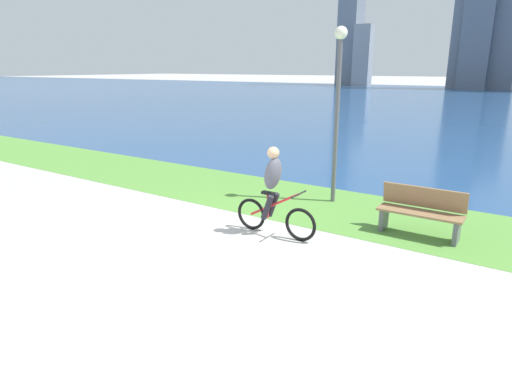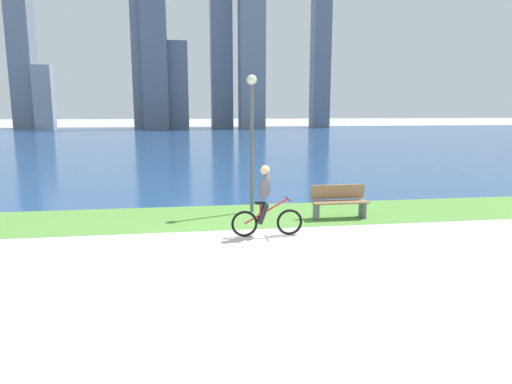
{
  "view_description": "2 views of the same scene",
  "coord_description": "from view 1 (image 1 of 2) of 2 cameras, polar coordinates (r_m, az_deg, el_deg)",
  "views": [
    {
      "loc": [
        4.72,
        -5.13,
        3.01
      ],
      "look_at": [
        0.58,
        1.08,
        0.88
      ],
      "focal_mm": 30.86,
      "sensor_mm": 36.0,
      "label": 1
    },
    {
      "loc": [
        -1.07,
        -8.72,
        2.88
      ],
      "look_at": [
        0.49,
        1.38,
        1.05
      ],
      "focal_mm": 32.16,
      "sensor_mm": 36.0,
      "label": 2
    }
  ],
  "objects": [
    {
      "name": "cyclist_lead",
      "position": [
        7.99,
        2.28,
        0.05
      ],
      "size": [
        1.68,
        0.52,
        1.65
      ],
      "color": "black",
      "rests_on": "ground"
    },
    {
      "name": "bench_near_path",
      "position": [
        8.61,
        20.58,
        -2.45
      ],
      "size": [
        1.5,
        0.47,
        0.9
      ],
      "color": "olive",
      "rests_on": "ground"
    },
    {
      "name": "bay_water_surface",
      "position": [
        44.83,
        28.02,
        10.23
      ],
      "size": [
        300.0,
        68.64,
        0.0
      ],
      "primitive_type": "cube",
      "color": "navy",
      "rests_on": "ground"
    },
    {
      "name": "lamppost_tall",
      "position": [
        9.96,
        10.59,
        12.82
      ],
      "size": [
        0.28,
        0.28,
        3.84
      ],
      "color": "#595960",
      "rests_on": "ground"
    },
    {
      "name": "grass_strip_bayside",
      "position": [
        10.34,
        4.94,
        -1.07
      ],
      "size": [
        120.0,
        2.94,
        0.01
      ],
      "primitive_type": "cube",
      "color": "#59933D",
      "rests_on": "ground"
    },
    {
      "name": "ground_plane",
      "position": [
        7.59,
        -8.28,
        -7.63
      ],
      "size": [
        300.0,
        300.0,
        0.0
      ],
      "primitive_type": "plane",
      "color": "#B2AFA8"
    }
  ]
}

